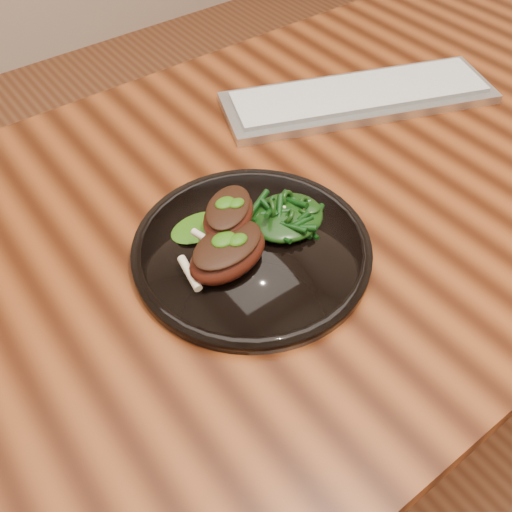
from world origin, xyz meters
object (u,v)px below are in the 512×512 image
Objects in this scene: desk at (303,224)px; keyboard at (359,96)px; plate at (252,249)px; greens_heap at (286,213)px; lamb_chop_front at (227,252)px.

desk is 0.25m from keyboard.
plate is 0.63× the size of keyboard.
keyboard is at bearing 29.79° from greens_heap.
lamb_chop_front reaches higher than plate.
plate is 0.06m from lamb_chop_front.
desk is 3.34× the size of keyboard.
desk is at bearing 34.68° from greens_heap.
desk is at bearing 21.80° from lamb_chop_front.
greens_heap is at bearing 8.85° from lamb_chop_front.
plate is (-0.15, -0.07, 0.09)m from desk.
greens_heap is (0.06, 0.01, 0.02)m from plate.
lamb_chop_front is (-0.04, -0.01, 0.03)m from plate.
lamb_chop_front is 0.25× the size of keyboard.
lamb_chop_front is 0.11m from greens_heap.
desk is 15.82× the size of greens_heap.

